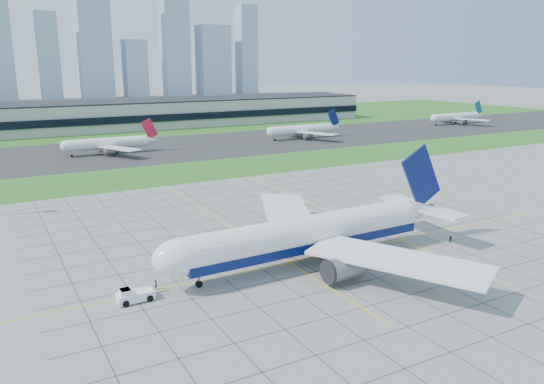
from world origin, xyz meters
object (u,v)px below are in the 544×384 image
(crew_near, at_px, (156,285))
(distant_jet_3, at_px, (456,117))
(distant_jet_2, at_px, (303,130))
(distant_jet_1, at_px, (109,143))
(crew_far, at_px, (451,239))
(airliner, at_px, (309,234))
(pushback_tug, at_px, (134,295))

(crew_near, xyz_separation_m, distant_jet_3, (238.68, 151.60, 3.60))
(distant_jet_2, bearing_deg, crew_near, -129.97)
(crew_near, xyz_separation_m, distant_jet_2, (120.28, 143.53, 3.60))
(distant_jet_1, xyz_separation_m, distant_jet_3, (214.35, 7.82, 0.00))
(crew_far, bearing_deg, distant_jet_2, 114.09)
(crew_far, distance_m, distant_jet_3, 237.72)
(distant_jet_3, bearing_deg, crew_far, -138.07)
(airliner, xyz_separation_m, distant_jet_1, (-5.02, 145.75, -1.15))
(crew_near, bearing_deg, distant_jet_3, -38.67)
(distant_jet_3, bearing_deg, crew_near, -147.58)
(airliner, distance_m, crew_near, 29.81)
(airliner, distance_m, crew_far, 33.28)
(airliner, height_order, distant_jet_2, airliner)
(crew_near, height_order, distant_jet_1, distant_jet_1)
(distant_jet_1, bearing_deg, distant_jet_3, 2.09)
(distant_jet_2, bearing_deg, distant_jet_3, 3.90)
(crew_near, bearing_deg, crew_far, -77.77)
(distant_jet_1, distance_m, distant_jet_2, 95.95)
(crew_near, relative_size, distant_jet_2, 0.04)
(airliner, relative_size, distant_jet_2, 1.55)
(crew_far, bearing_deg, airliner, -143.93)
(airliner, relative_size, crew_near, 37.38)
(distant_jet_2, height_order, distant_jet_3, same)
(pushback_tug, bearing_deg, distant_jet_2, 47.90)
(crew_near, height_order, distant_jet_2, distant_jet_2)
(airliner, height_order, crew_far, airliner)
(crew_near, bearing_deg, distant_jet_2, -21.06)
(pushback_tug, relative_size, crew_near, 4.84)
(pushback_tug, bearing_deg, distant_jet_1, 77.24)
(pushback_tug, height_order, crew_far, pushback_tug)
(crew_near, distance_m, distant_jet_2, 187.30)
(crew_near, distance_m, crew_far, 62.28)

